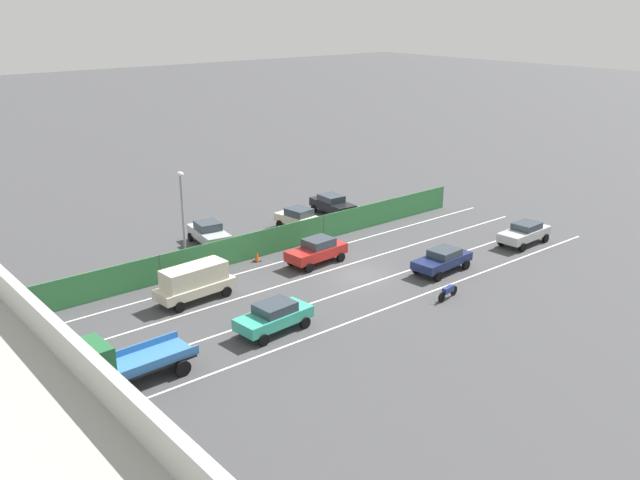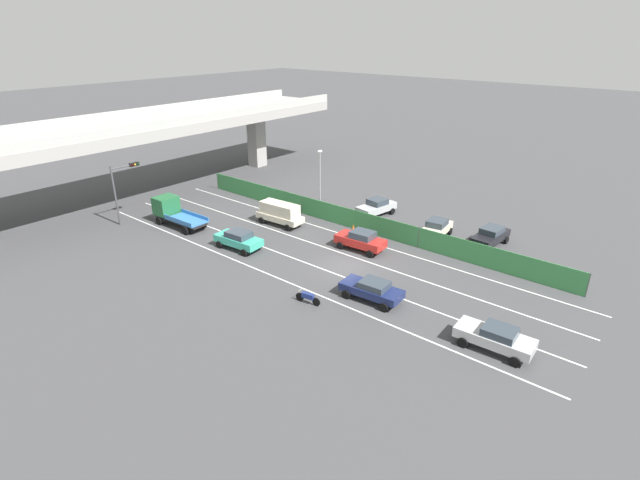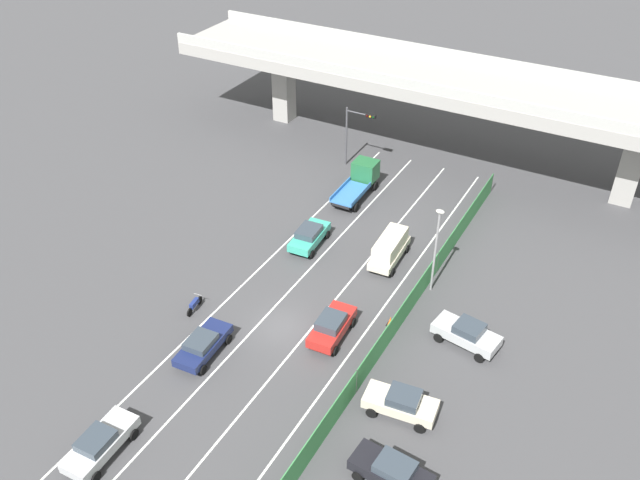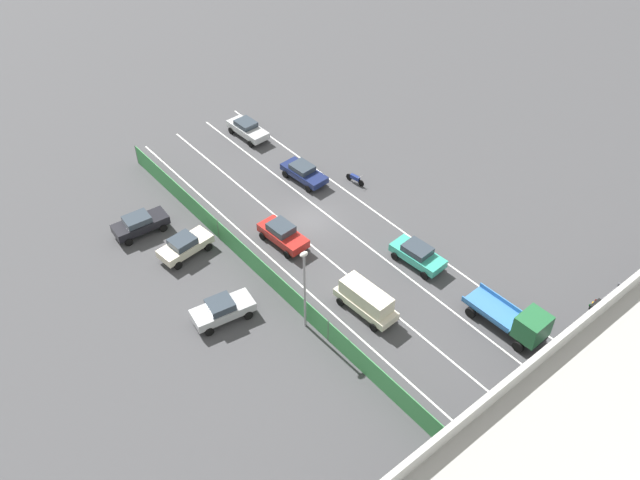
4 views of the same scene
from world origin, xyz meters
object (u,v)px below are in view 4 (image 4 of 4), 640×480
car_sedan_red (283,234)px  parked_wagon_silver (222,309)px  parked_sedan_dark (140,223)px  traffic_light (603,310)px  parked_sedan_cream (185,245)px  traffic_cone (275,277)px  car_sedan_silver (247,129)px  car_van_cream (366,299)px  street_lamp (305,283)px  motorcycle (355,179)px  car_taxi_teal (418,254)px  flatbed_truck_blue (519,322)px  car_sedan_navy (304,172)px

car_sedan_red → parked_wagon_silver: size_ratio=0.97×
parked_sedan_dark → traffic_light: bearing=120.0°
parked_sedan_cream → traffic_light: bearing=121.9°
traffic_cone → car_sedan_silver: bearing=-119.0°
car_van_cream → traffic_cone: (3.03, -6.50, -0.89)m
car_van_cream → street_lamp: (4.03, -1.66, 2.93)m
car_sedan_silver → parked_sedan_dark: (14.46, 6.03, 0.04)m
motorcycle → traffic_cone: 13.45m
car_sedan_red → parked_sedan_cream: size_ratio=1.01×
traffic_light → car_taxi_teal: bearing=-78.7°
car_taxi_teal → parked_wagon_silver: bearing=-17.8°
flatbed_truck_blue → parked_wagon_silver: size_ratio=1.31×
flatbed_truck_blue → traffic_light: (-2.51, 3.80, 2.72)m
parked_sedan_dark → traffic_light: 34.10m
car_taxi_teal → parked_sedan_cream: size_ratio=1.00×
parked_sedan_dark → car_sedan_red: bearing=134.2°
parked_wagon_silver → street_lamp: street_lamp is taller
car_sedan_navy → flatbed_truck_blue: bearing=90.5°
parked_sedan_dark → traffic_cone: size_ratio=6.06×
parked_sedan_cream → street_lamp: street_lamp is taller
motorcycle → street_lamp: 17.14m
car_van_cream → motorcycle: 14.99m
car_sedan_red → flatbed_truck_blue: size_ratio=0.74×
car_sedan_navy → car_van_cream: size_ratio=0.92×
car_sedan_silver → traffic_light: (-2.50, 35.45, 3.16)m
parked_sedan_cream → street_lamp: size_ratio=0.64×
car_sedan_navy → motorcycle: size_ratio=2.31×
car_sedan_red → parked_sedan_dark: size_ratio=1.00×
flatbed_truck_blue → street_lamp: 14.57m
parked_sedan_cream → traffic_cone: bearing=118.7°
car_sedan_navy → traffic_cone: size_ratio=6.16×
motorcycle → traffic_cone: (12.43, 5.15, -0.12)m
car_sedan_red → traffic_cone: 4.14m
car_sedan_red → motorcycle: car_sedan_red is taller
traffic_cone → parked_wagon_silver: bearing=8.4°
car_sedan_navy → car_van_cream: car_van_cream is taller
car_taxi_teal → traffic_light: bearing=101.3°
motorcycle → traffic_light: size_ratio=0.34×
car_taxi_teal → traffic_cone: car_taxi_teal is taller
car_van_cream → street_lamp: 5.25m
motorcycle → traffic_cone: bearing=22.5°
car_sedan_silver → parked_wagon_silver: size_ratio=1.00×
motorcycle → parked_sedan_cream: 16.09m
flatbed_truck_blue → car_sedan_silver: bearing=-90.0°
traffic_light → car_sedan_red: bearing=-67.0°
parked_sedan_cream → traffic_light: size_ratio=0.76×
car_sedan_silver → traffic_light: 35.68m
car_taxi_teal → car_sedan_silver: 22.40m
car_sedan_red → flatbed_truck_blue: flatbed_truck_blue is taller
parked_wagon_silver → parked_sedan_cream: bearing=-100.9°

